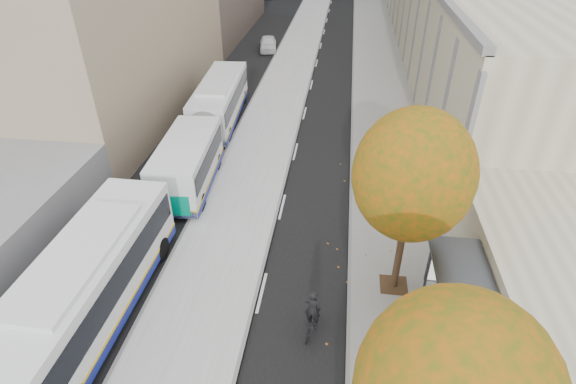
% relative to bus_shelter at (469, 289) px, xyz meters
% --- Properties ---
extents(bus_platform, '(4.25, 150.00, 0.15)m').
position_rel_bus_shelter_xyz_m(bus_platform, '(-9.56, 24.04, -2.11)').
color(bus_platform, '#A6A6A6').
rests_on(bus_platform, ground).
extents(sidewalk, '(4.75, 150.00, 0.08)m').
position_rel_bus_shelter_xyz_m(sidewalk, '(-1.56, 24.04, -2.15)').
color(sidewalk, gray).
rests_on(sidewalk, ground).
extents(bus_shelter, '(1.90, 4.40, 2.53)m').
position_rel_bus_shelter_xyz_m(bus_shelter, '(0.00, 0.00, 0.00)').
color(bus_shelter, '#383A3F').
rests_on(bus_shelter, sidewalk).
extents(tree_c, '(4.20, 4.20, 7.28)m').
position_rel_bus_shelter_xyz_m(tree_c, '(-2.09, 2.04, 3.06)').
color(tree_c, black).
rests_on(tree_c, sidewalk).
extents(bus_far, '(3.43, 16.82, 2.78)m').
position_rel_bus_shelter_xyz_m(bus_far, '(-12.82, 13.31, -0.67)').
color(bus_far, white).
rests_on(bus_far, ground).
extents(cyclist, '(0.82, 1.63, 2.01)m').
position_rel_bus_shelter_xyz_m(cyclist, '(-5.18, -0.64, -1.44)').
color(cyclist, black).
rests_on(cyclist, ground).
extents(distant_car, '(2.27, 4.29, 1.39)m').
position_rel_bus_shelter_xyz_m(distant_car, '(-12.61, 34.69, -1.49)').
color(distant_car, silver).
rests_on(distant_car, ground).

